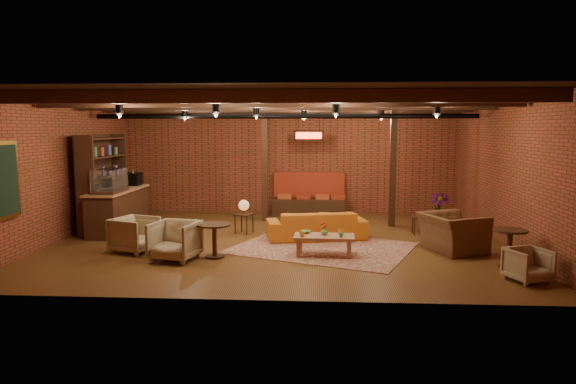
# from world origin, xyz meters

# --- Properties ---
(floor) EXTENTS (10.00, 10.00, 0.00)m
(floor) POSITION_xyz_m (0.00, 0.00, 0.00)
(floor) COLOR #39220E
(floor) RESTS_ON ground
(ceiling) EXTENTS (10.00, 8.00, 0.02)m
(ceiling) POSITION_xyz_m (0.00, 0.00, 3.20)
(ceiling) COLOR black
(ceiling) RESTS_ON wall_back
(wall_back) EXTENTS (10.00, 0.02, 3.20)m
(wall_back) POSITION_xyz_m (0.00, 4.00, 1.60)
(wall_back) COLOR brown
(wall_back) RESTS_ON ground
(wall_front) EXTENTS (10.00, 0.02, 3.20)m
(wall_front) POSITION_xyz_m (0.00, -4.00, 1.60)
(wall_front) COLOR brown
(wall_front) RESTS_ON ground
(wall_left) EXTENTS (0.02, 8.00, 3.20)m
(wall_left) POSITION_xyz_m (-5.00, 0.00, 1.60)
(wall_left) COLOR brown
(wall_left) RESTS_ON ground
(wall_right) EXTENTS (0.02, 8.00, 3.20)m
(wall_right) POSITION_xyz_m (5.00, 0.00, 1.60)
(wall_right) COLOR brown
(wall_right) RESTS_ON ground
(ceiling_beams) EXTENTS (9.80, 6.40, 0.22)m
(ceiling_beams) POSITION_xyz_m (0.00, 0.00, 3.08)
(ceiling_beams) COLOR black
(ceiling_beams) RESTS_ON ceiling
(ceiling_pipe) EXTENTS (9.60, 0.12, 0.12)m
(ceiling_pipe) POSITION_xyz_m (0.00, 1.60, 2.85)
(ceiling_pipe) COLOR black
(ceiling_pipe) RESTS_ON ceiling
(post_left) EXTENTS (0.16, 0.16, 3.20)m
(post_left) POSITION_xyz_m (-0.60, 2.60, 1.60)
(post_left) COLOR black
(post_left) RESTS_ON ground
(post_right) EXTENTS (0.16, 0.16, 3.20)m
(post_right) POSITION_xyz_m (2.80, 2.00, 1.60)
(post_right) COLOR black
(post_right) RESTS_ON ground
(service_counter) EXTENTS (0.80, 2.50, 1.60)m
(service_counter) POSITION_xyz_m (-4.10, 1.00, 0.80)
(service_counter) COLOR black
(service_counter) RESTS_ON ground
(plant_counter) EXTENTS (0.35, 0.39, 0.30)m
(plant_counter) POSITION_xyz_m (-4.00, 1.20, 1.22)
(plant_counter) COLOR #337F33
(plant_counter) RESTS_ON service_counter
(shelving_hutch) EXTENTS (0.52, 2.00, 2.40)m
(shelving_hutch) POSITION_xyz_m (-4.50, 1.10, 1.20)
(shelving_hutch) COLOR black
(shelving_hutch) RESTS_ON ground
(chalkboard_menu) EXTENTS (0.08, 0.96, 1.46)m
(chalkboard_menu) POSITION_xyz_m (-4.93, -2.30, 1.60)
(chalkboard_menu) COLOR black
(chalkboard_menu) RESTS_ON wall_left
(banquette) EXTENTS (2.10, 0.70, 1.00)m
(banquette) POSITION_xyz_m (0.60, 3.55, 0.50)
(banquette) COLOR maroon
(banquette) RESTS_ON ground
(service_sign) EXTENTS (0.86, 0.06, 0.30)m
(service_sign) POSITION_xyz_m (0.60, 3.10, 2.35)
(service_sign) COLOR #FF3C19
(service_sign) RESTS_ON ceiling
(ceiling_spotlights) EXTENTS (6.40, 4.40, 0.28)m
(ceiling_spotlights) POSITION_xyz_m (0.00, 0.00, 2.86)
(ceiling_spotlights) COLOR black
(ceiling_spotlights) RESTS_ON ceiling
(rug) EXTENTS (4.33, 3.87, 0.01)m
(rug) POSITION_xyz_m (0.97, -0.60, 0.01)
(rug) COLOR maroon
(rug) RESTS_ON floor
(sofa) EXTENTS (2.38, 1.32, 0.66)m
(sofa) POSITION_xyz_m (0.83, 0.31, 0.33)
(sofa) COLOR #B46119
(sofa) RESTS_ON floor
(coffee_table) EXTENTS (1.23, 0.65, 0.66)m
(coffee_table) POSITION_xyz_m (0.99, -1.22, 0.37)
(coffee_table) COLOR #946845
(coffee_table) RESTS_ON floor
(side_table_lamp) EXTENTS (0.51, 0.51, 0.82)m
(side_table_lamp) POSITION_xyz_m (-0.93, 0.87, 0.63)
(side_table_lamp) COLOR black
(side_table_lamp) RESTS_ON floor
(round_table_left) EXTENTS (0.65, 0.65, 0.67)m
(round_table_left) POSITION_xyz_m (-1.17, -1.50, 0.46)
(round_table_left) COLOR black
(round_table_left) RESTS_ON floor
(armchair_a) EXTENTS (0.96, 0.99, 0.81)m
(armchair_a) POSITION_xyz_m (-2.92, -1.15, 0.41)
(armchair_a) COLOR #BDB292
(armchair_a) RESTS_ON floor
(armchair_b) EXTENTS (0.97, 0.93, 0.85)m
(armchair_b) POSITION_xyz_m (-1.90, -1.75, 0.42)
(armchair_b) COLOR #BDB292
(armchair_b) RESTS_ON floor
(armchair_right) EXTENTS (1.18, 1.42, 1.06)m
(armchair_right) POSITION_xyz_m (3.68, -0.72, 0.53)
(armchair_right) COLOR brown
(armchair_right) RESTS_ON floor
(side_table_book) EXTENTS (0.41, 0.41, 0.46)m
(side_table_book) POSITION_xyz_m (3.35, 1.02, 0.41)
(side_table_book) COLOR black
(side_table_book) RESTS_ON floor
(round_table_right) EXTENTS (0.61, 0.61, 0.71)m
(round_table_right) POSITION_xyz_m (4.40, -1.92, 0.48)
(round_table_right) COLOR black
(round_table_right) RESTS_ON floor
(armchair_far) EXTENTS (0.77, 0.75, 0.62)m
(armchair_far) POSITION_xyz_m (4.40, -2.79, 0.31)
(armchair_far) COLOR #BDB292
(armchair_far) RESTS_ON floor
(plant_tall) EXTENTS (1.80, 1.80, 2.85)m
(plant_tall) POSITION_xyz_m (3.87, 1.43, 1.42)
(plant_tall) COLOR #4C7F4C
(plant_tall) RESTS_ON floor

